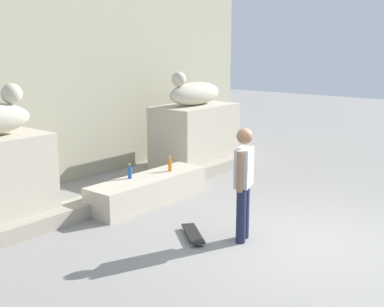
# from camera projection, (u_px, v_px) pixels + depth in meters

# --- Properties ---
(ground_plane) EXTENTS (40.00, 40.00, 0.00)m
(ground_plane) POSITION_uv_depth(u_px,v_px,m) (304.00, 244.00, 7.12)
(ground_plane) COLOR gray
(facade_wall) EXTENTS (11.69, 0.60, 5.11)m
(facade_wall) POSITION_uv_depth(u_px,v_px,m) (55.00, 57.00, 10.05)
(facade_wall) COLOR #A8A489
(facade_wall) RESTS_ON ground_plane
(pedestal_right) EXTENTS (1.96, 1.17, 1.46)m
(pedestal_right) POSITION_uv_depth(u_px,v_px,m) (195.00, 137.00, 11.43)
(pedestal_right) COLOR #B7AD99
(pedestal_right) RESTS_ON ground_plane
(statue_reclining_right) EXTENTS (1.61, 0.59, 0.78)m
(statue_reclining_right) POSITION_uv_depth(u_px,v_px,m) (194.00, 93.00, 11.18)
(statue_reclining_right) COLOR beige
(statue_reclining_right) RESTS_ON pedestal_right
(ledge_block) EXTENTS (2.46, 0.69, 0.48)m
(ledge_block) POSITION_uv_depth(u_px,v_px,m) (148.00, 189.00, 8.97)
(ledge_block) COLOR #B7AD99
(ledge_block) RESTS_ON ground_plane
(skater) EXTENTS (0.52, 0.30, 1.67)m
(skater) POSITION_uv_depth(u_px,v_px,m) (244.00, 180.00, 7.09)
(skater) COLOR #1E233F
(skater) RESTS_ON ground_plane
(skateboard) EXTENTS (0.66, 0.75, 0.08)m
(skateboard) POSITION_uv_depth(u_px,v_px,m) (193.00, 234.00, 7.36)
(skateboard) COLOR black
(skateboard) RESTS_ON ground_plane
(bottle_blue) EXTENTS (0.07, 0.07, 0.27)m
(bottle_blue) POSITION_uv_depth(u_px,v_px,m) (130.00, 172.00, 8.78)
(bottle_blue) COLOR #194C99
(bottle_blue) RESTS_ON ledge_block
(bottle_orange) EXTENTS (0.07, 0.07, 0.29)m
(bottle_orange) POSITION_uv_depth(u_px,v_px,m) (170.00, 165.00, 9.29)
(bottle_orange) COLOR orange
(bottle_orange) RESTS_ON ledge_block
(stair_step) EXTENTS (7.12, 0.50, 0.25)m
(stair_step) POSITION_uv_depth(u_px,v_px,m) (134.00, 192.00, 9.23)
(stair_step) COLOR gray
(stair_step) RESTS_ON ground_plane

